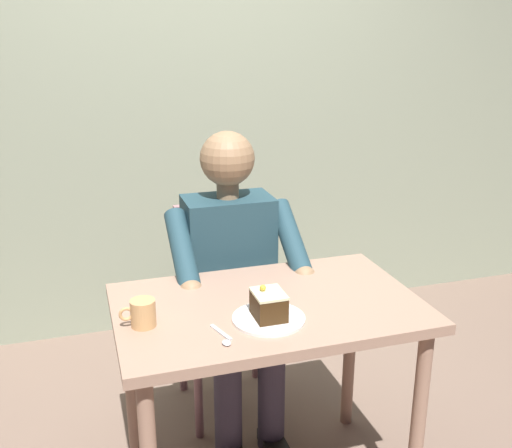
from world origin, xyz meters
The scene contains 8 objects.
cafe_rear_panel centered at (0.00, -1.48, 1.50)m, with size 6.40×0.12×3.00m, color gray.
dining_table centered at (0.00, 0.00, 0.65)m, with size 1.03×0.65×0.76m.
chair centered at (0.00, -0.61, 0.50)m, with size 0.42×0.42×0.91m.
seated_person centered at (0.00, -0.44, 0.66)m, with size 0.53×0.58×1.26m.
dessert_plate centered at (0.04, 0.12, 0.76)m, with size 0.23×0.23×0.01m, color white.
cake_slice centered at (0.04, 0.12, 0.81)m, with size 0.10×0.12×0.11m.
coffee_cup centered at (0.42, 0.04, 0.80)m, with size 0.11×0.08×0.09m.
dessert_spoon centered at (0.20, 0.19, 0.76)m, with size 0.04×0.14×0.01m.
Camera 1 is at (0.58, 1.72, 1.64)m, focal length 41.62 mm.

